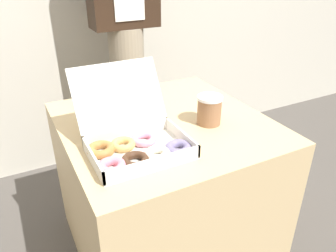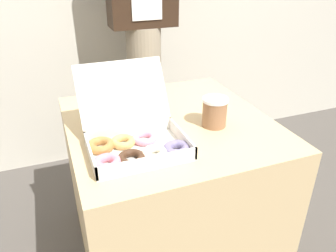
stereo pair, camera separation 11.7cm
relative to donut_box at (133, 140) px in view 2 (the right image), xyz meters
name	(u,v)px [view 2 (the right image)]	position (x,y,z in m)	size (l,w,h in m)	color
ground_plane	(169,243)	(0.20, 0.17, -0.76)	(14.00, 14.00, 0.00)	#4C4742
table	(169,188)	(0.20, 0.17, -0.40)	(0.84, 0.85, 0.72)	tan
donut_box	(133,140)	(0.00, 0.00, 0.00)	(0.37, 0.38, 0.26)	silver
coffee_cup	(215,112)	(0.36, 0.07, 0.02)	(0.10, 0.10, 0.12)	#8C6042
person_customer	(143,18)	(0.31, 0.88, 0.26)	(0.38, 0.22, 1.82)	gray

